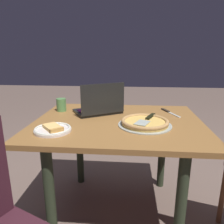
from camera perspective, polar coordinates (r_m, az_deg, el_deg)
name	(u,v)px	position (r m, az deg, el deg)	size (l,w,h in m)	color
ground_plane	(117,211)	(1.79, 1.43, -24.70)	(12.00, 12.00, 0.00)	#715B51
dining_table	(118,135)	(1.47, 1.59, -6.17)	(1.10, 0.88, 0.72)	olive
laptop	(99,107)	(1.58, -3.39, 1.28)	(0.39, 0.36, 0.23)	black
pizza_plate	(53,129)	(1.28, -15.40, -4.39)	(0.21, 0.21, 0.04)	white
pizza_tray	(145,122)	(1.35, 8.69, -2.75)	(0.33, 0.33, 0.04)	#A3AAA1
table_knife	(169,112)	(1.67, 14.74, 0.02)	(0.11, 0.23, 0.01)	beige
drink_cup	(61,105)	(1.69, -13.26, 1.90)	(0.07, 0.07, 0.10)	#59914D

